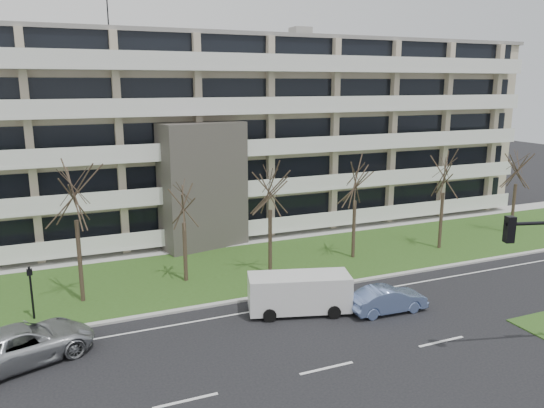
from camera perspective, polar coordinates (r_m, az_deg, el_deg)
name	(u,v)px	position (r m, az deg, el deg)	size (l,w,h in m)	color
ground	(327,368)	(23.31, 5.90, -17.16)	(160.00, 160.00, 0.00)	black
grass_verge	(229,270)	(34.19, -4.69, -7.04)	(90.00, 10.00, 0.06)	#2C4A18
curb	(257,298)	(29.79, -1.62, -10.02)	(90.00, 0.35, 0.12)	#B2B2AD
sidewalk	(205,246)	(39.19, -7.23, -4.48)	(90.00, 2.00, 0.08)	#B2B2AD
lane_edge_line	(267,309)	(28.53, -0.50, -11.20)	(90.00, 0.12, 0.01)	white
apartment_building	(179,134)	(44.23, -9.95, 7.43)	(60.50, 15.10, 18.75)	#C4B498
silver_pickup	(24,344)	(25.57, -25.16, -13.48)	(2.70, 5.85, 1.63)	#B1B4B8
blue_sedan	(388,299)	(28.59, 12.33, -9.99)	(1.44, 4.14, 1.36)	#748ECA
white_van	(300,290)	(27.75, 3.08, -9.22)	(5.56, 3.32, 2.03)	silver
pedestrian_signal	(31,286)	(29.23, -24.51, -8.05)	(0.28, 0.23, 2.81)	black
tree_2	(74,187)	(29.39, -20.56, 1.72)	(4.10, 4.10, 8.20)	#382B21
tree_3	(183,200)	(31.23, -9.54, 0.47)	(3.24, 3.24, 6.49)	#382B21
tree_4	(270,184)	(31.80, -0.21, 2.15)	(3.69, 3.69, 7.38)	#382B21
tree_5	(356,178)	(35.48, 8.98, 2.79)	(3.57, 3.57, 7.13)	#382B21
tree_6	(445,171)	(38.98, 18.07, 3.45)	(3.67, 3.67, 7.33)	#382B21
tree_7	(518,164)	(45.17, 24.92, 3.88)	(3.56, 3.56, 7.13)	#382B21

